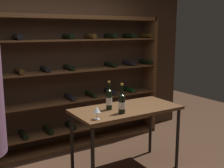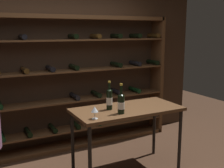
{
  "view_description": "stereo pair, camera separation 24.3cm",
  "coord_description": "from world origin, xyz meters",
  "px_view_note": "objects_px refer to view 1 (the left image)",
  "views": [
    {
      "loc": [
        -1.52,
        -2.54,
        1.84
      ],
      "look_at": [
        0.22,
        0.29,
        1.2
      ],
      "focal_mm": 44.9,
      "sensor_mm": 36.0,
      "label": 1
    },
    {
      "loc": [
        -1.31,
        -2.66,
        1.84
      ],
      "look_at": [
        0.22,
        0.29,
        1.2
      ],
      "focal_mm": 44.9,
      "sensor_mm": 36.0,
      "label": 2
    }
  ],
  "objects_px": {
    "wine_rack": "(69,84)",
    "tasting_table": "(126,114)",
    "wine_bottle_green_slim": "(122,103)",
    "wine_bottle_amber_reserve": "(109,99)",
    "wine_glass_stemmed_center": "(97,110)"
  },
  "relations": [
    {
      "from": "wine_rack",
      "to": "tasting_table",
      "type": "distance_m",
      "value": 1.19
    },
    {
      "from": "wine_rack",
      "to": "tasting_table",
      "type": "height_order",
      "value": "wine_rack"
    },
    {
      "from": "wine_bottle_green_slim",
      "to": "wine_bottle_amber_reserve",
      "type": "bearing_deg",
      "value": 101.76
    },
    {
      "from": "wine_glass_stemmed_center",
      "to": "wine_bottle_green_slim",
      "type": "bearing_deg",
      "value": 6.97
    },
    {
      "from": "wine_rack",
      "to": "wine_bottle_amber_reserve",
      "type": "bearing_deg",
      "value": -85.88
    },
    {
      "from": "wine_bottle_green_slim",
      "to": "wine_glass_stemmed_center",
      "type": "bearing_deg",
      "value": -173.03
    },
    {
      "from": "wine_rack",
      "to": "wine_glass_stemmed_center",
      "type": "relative_size",
      "value": 22.47
    },
    {
      "from": "wine_bottle_green_slim",
      "to": "wine_rack",
      "type": "bearing_deg",
      "value": 95.43
    },
    {
      "from": "tasting_table",
      "to": "wine_bottle_green_slim",
      "type": "distance_m",
      "value": 0.33
    },
    {
      "from": "wine_bottle_green_slim",
      "to": "wine_glass_stemmed_center",
      "type": "relative_size",
      "value": 2.52
    },
    {
      "from": "wine_bottle_amber_reserve",
      "to": "wine_bottle_green_slim",
      "type": "height_order",
      "value": "same"
    },
    {
      "from": "wine_bottle_amber_reserve",
      "to": "wine_rack",
      "type": "bearing_deg",
      "value": 94.12
    },
    {
      "from": "wine_glass_stemmed_center",
      "to": "wine_rack",
      "type": "bearing_deg",
      "value": 79.88
    },
    {
      "from": "wine_bottle_green_slim",
      "to": "wine_glass_stemmed_center",
      "type": "xyz_separation_m",
      "value": [
        -0.36,
        -0.04,
        -0.02
      ]
    },
    {
      "from": "wine_bottle_amber_reserve",
      "to": "wine_glass_stemmed_center",
      "type": "bearing_deg",
      "value": -140.34
    }
  ]
}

